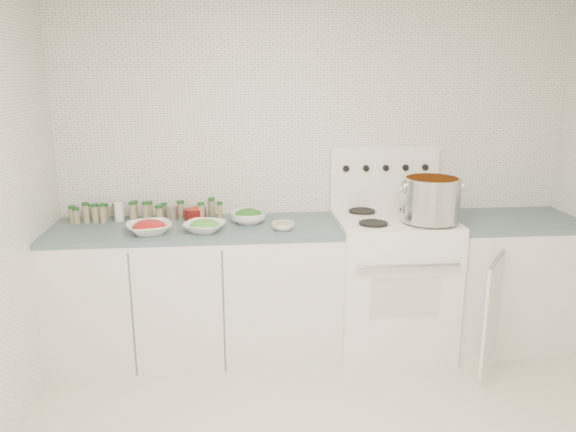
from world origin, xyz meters
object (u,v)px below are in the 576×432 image
object	(u,v)px
stove	(391,279)
stock_pot	(431,198)
bowl_snowpea	(205,226)
bowl_tomato	(149,227)

from	to	relation	value
stove	stock_pot	size ratio (longest dim) A/B	3.55
bowl_snowpea	stove	bearing A→B (deg)	5.70
bowl_tomato	bowl_snowpea	size ratio (longest dim) A/B	1.05
stove	bowl_snowpea	size ratio (longest dim) A/B	4.26
stove	bowl_snowpea	xyz separation A→B (m)	(-1.24, -0.12, 0.44)
bowl_tomato	stock_pot	bearing A→B (deg)	-0.96
stock_pot	bowl_snowpea	world-z (taller)	stock_pot
stove	bowl_snowpea	distance (m)	1.32
stove	bowl_tomato	distance (m)	1.64
stock_pot	stove	bearing A→B (deg)	140.03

